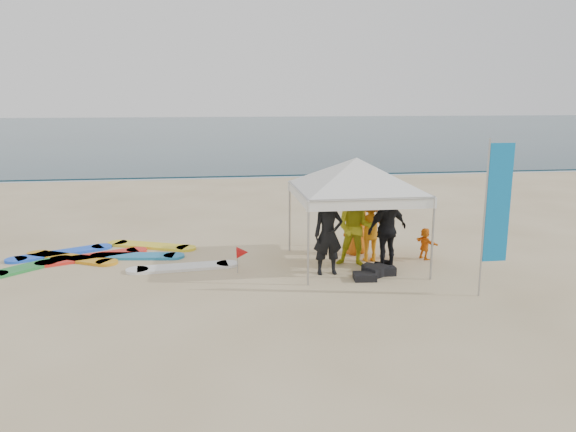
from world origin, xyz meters
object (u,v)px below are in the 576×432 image
(person_orange_a, at_px, (370,228))
(surfboard_spread, at_px, (106,257))
(canopy_tent, at_px, (357,158))
(person_seated, at_px, (425,244))
(feather_flag, at_px, (497,205))
(person_yellow, at_px, (355,228))
(person_black_b, at_px, (387,229))
(person_black_a, at_px, (328,235))
(marker_pennant, at_px, (242,253))
(person_orange_b, at_px, (358,224))

(person_orange_a, bearing_deg, surfboard_spread, -3.81)
(canopy_tent, relative_size, surfboard_spread, 0.72)
(person_seated, bearing_deg, feather_flag, 167.02)
(person_yellow, distance_m, person_black_b, 0.77)
(person_yellow, xyz_separation_m, person_orange_a, (0.50, 0.40, -0.10))
(person_black_a, xyz_separation_m, person_black_b, (1.53, 0.31, 0.01))
(canopy_tent, distance_m, surfboard_spread, 6.92)
(marker_pennant, xyz_separation_m, surfboard_spread, (-3.45, 1.68, -0.46))
(person_orange_b, xyz_separation_m, feather_flag, (1.95, -3.50, 1.12))
(person_orange_a, distance_m, marker_pennant, 3.35)
(person_orange_b, bearing_deg, marker_pennant, -9.99)
(person_black_b, relative_size, person_orange_b, 1.16)
(person_seated, bearing_deg, person_black_b, 93.72)
(surfboard_spread, bearing_deg, person_black_b, -13.96)
(person_seated, xyz_separation_m, canopy_tent, (-1.91, -0.17, 2.25))
(person_orange_a, xyz_separation_m, feather_flag, (1.80, -2.85, 1.09))
(person_black_b, xyz_separation_m, marker_pennant, (-3.52, 0.05, -0.46))
(person_black_b, distance_m, person_orange_b, 1.32)
(person_black_b, bearing_deg, surfboard_spread, -35.00)
(person_orange_a, height_order, person_seated, person_orange_a)
(person_seated, distance_m, surfboard_spread, 8.26)
(person_black_b, bearing_deg, person_yellow, -37.12)
(feather_flag, distance_m, marker_pennant, 5.75)
(person_black_a, xyz_separation_m, surfboard_spread, (-5.44, 2.04, -0.91))
(person_seated, height_order, feather_flag, feather_flag)
(person_yellow, distance_m, person_orange_a, 0.65)
(person_black_a, distance_m, person_orange_b, 1.93)
(person_orange_b, height_order, marker_pennant, person_orange_b)
(person_black_a, distance_m, person_orange_a, 1.58)
(person_black_b, bearing_deg, person_black_a, -9.58)
(feather_flag, relative_size, marker_pennant, 5.18)
(person_orange_b, xyz_separation_m, canopy_tent, (-0.31, -0.88, 1.83))
(canopy_tent, xyz_separation_m, marker_pennant, (-2.81, -0.32, -2.16))
(person_orange_a, relative_size, person_black_b, 0.90)
(person_seated, xyz_separation_m, surfboard_spread, (-8.17, 1.20, -0.38))
(person_yellow, height_order, person_orange_a, person_yellow)
(person_seated, bearing_deg, canopy_tent, 74.75)
(person_orange_a, distance_m, canopy_tent, 1.88)
(surfboard_spread, bearing_deg, person_orange_b, -4.18)
(person_orange_a, relative_size, person_seated, 2.08)
(person_black_b, bearing_deg, canopy_tent, -48.51)
(person_yellow, bearing_deg, feather_flag, -26.12)
(person_orange_b, bearing_deg, canopy_tent, 39.80)
(person_yellow, bearing_deg, marker_pennant, -155.74)
(person_seated, bearing_deg, person_orange_a, 66.76)
(person_orange_a, bearing_deg, person_orange_b, -70.63)
(person_orange_a, height_order, marker_pennant, person_orange_a)
(person_seated, bearing_deg, person_orange_b, 45.57)
(canopy_tent, bearing_deg, marker_pennant, -173.52)
(surfboard_spread, bearing_deg, person_seated, -8.35)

